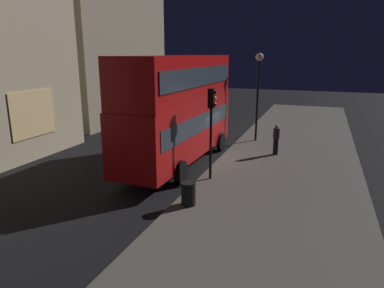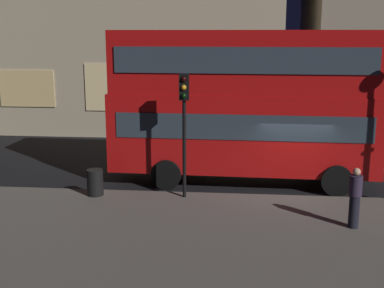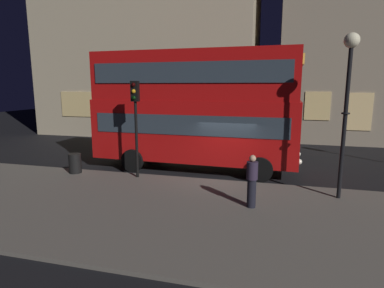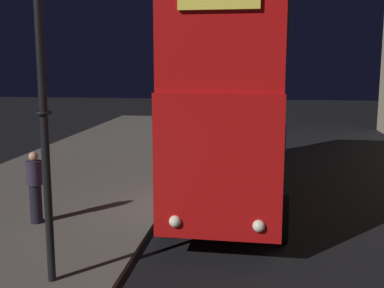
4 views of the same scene
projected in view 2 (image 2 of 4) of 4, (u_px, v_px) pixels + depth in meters
The scene contains 6 objects.
ground_plane at pixel (293, 193), 18.08m from camera, with size 80.00×80.00×0.00m, color black.
sidewalk_slab at pixel (308, 239), 13.94m from camera, with size 44.00×7.27×0.12m, color #5B564F.
double_decker_bus at pixel (244, 99), 18.78m from camera, with size 9.95×3.07×5.65m.
traffic_light_near_kerb at pixel (184, 110), 16.64m from camera, with size 0.33×0.37×4.15m.
pedestrian at pixel (355, 197), 14.39m from camera, with size 0.37×0.37×1.76m.
litter_bin at pixel (95, 182), 17.39m from camera, with size 0.56×0.56×0.90m, color black.
Camera 2 is at (-1.91, -17.55, 5.58)m, focal length 47.79 mm.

